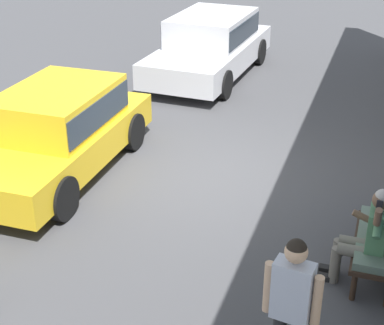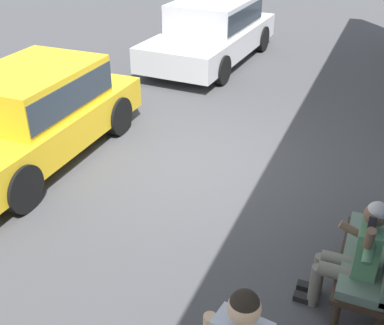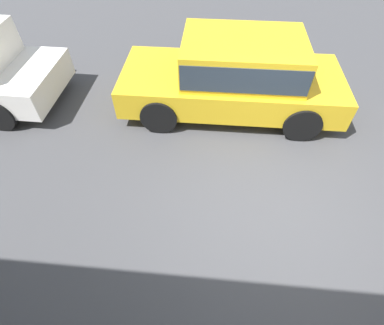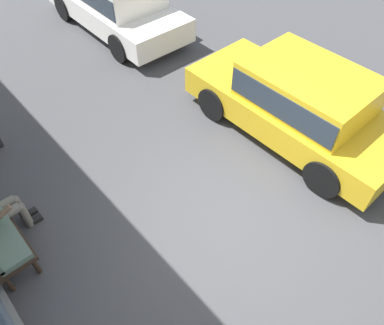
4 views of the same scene
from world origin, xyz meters
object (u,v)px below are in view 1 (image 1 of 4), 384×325
object	(u,v)px
person_on_phone	(367,235)
parked_car_mid	(58,128)
pedestrian_standing	(291,304)
parked_car_near	(211,43)

from	to	relation	value
person_on_phone	parked_car_mid	world-z (taller)	parked_car_mid
person_on_phone	pedestrian_standing	world-z (taller)	pedestrian_standing
pedestrian_standing	person_on_phone	bearing A→B (deg)	163.20
person_on_phone	parked_car_near	bearing A→B (deg)	-150.01
parked_car_near	pedestrian_standing	bearing A→B (deg)	21.48
person_on_phone	pedestrian_standing	bearing A→B (deg)	-16.80
person_on_phone	parked_car_mid	size ratio (longest dim) A/B	0.32
person_on_phone	parked_car_mid	distance (m)	5.27
pedestrian_standing	parked_car_mid	bearing A→B (deg)	-127.42
person_on_phone	pedestrian_standing	xyz separation A→B (m)	(1.93, -0.58, 0.33)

